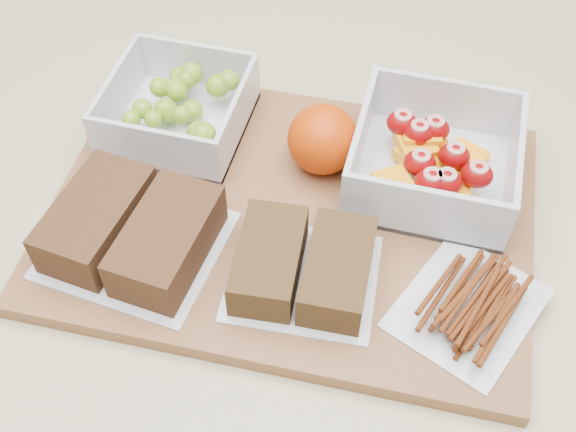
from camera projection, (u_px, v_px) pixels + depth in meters
name	position (u px, v px, depth m)	size (l,w,h in m)	color
counter	(290.00, 429.00, 0.99)	(1.20, 0.90, 0.90)	beige
cutting_board	(291.00, 216.00, 0.64)	(0.42, 0.30, 0.02)	brown
grape_container	(181.00, 107.00, 0.69)	(0.13, 0.13, 0.05)	silver
fruit_container	(433.00, 161.00, 0.64)	(0.14, 0.14, 0.06)	silver
orange	(323.00, 139.00, 0.65)	(0.06, 0.06, 0.06)	#D33E04
sandwich_bag_left	(132.00, 231.00, 0.60)	(0.15, 0.14, 0.04)	silver
sandwich_bag_center	(303.00, 266.00, 0.58)	(0.13, 0.12, 0.04)	silver
pretzel_bag	(470.00, 300.00, 0.56)	(0.13, 0.14, 0.03)	silver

